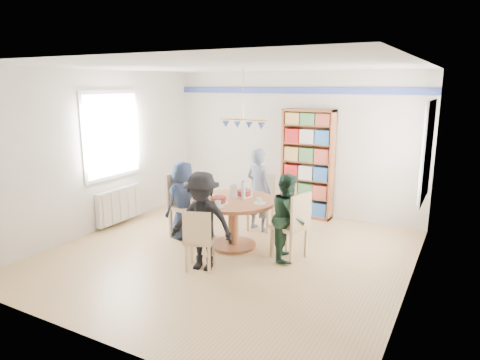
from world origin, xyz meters
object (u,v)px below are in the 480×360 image
Objects in this scene: radiator at (119,205)px; bookshelf at (308,165)px; chair_left at (182,201)px; person_left at (183,200)px; chair_right at (294,223)px; person_near at (202,221)px; person_right at (288,217)px; person_far at (259,190)px; chair_near at (199,237)px; dining_table at (233,212)px; chair_far at (262,199)px.

radiator is 0.49× the size of bookshelf.
person_left reaches higher than chair_left.
person_near is (-0.95, -0.91, 0.13)m from chair_right.
person_right is 0.88× the size of person_far.
bookshelf reaches higher than chair_near.
dining_table is 1.00m from chair_left.
chair_near is at bearing -112.50° from person_near.
person_near is (0.01, 0.07, 0.21)m from chair_near.
person_far is at bearing 24.69° from person_right.
chair_far reaches higher than dining_table.
chair_left reaches higher than chair_far.
radiator is at bearing 158.00° from chair_near.
bookshelf is (-0.55, 2.02, 0.45)m from chair_right.
radiator is 0.77× the size of dining_table.
person_right is (0.91, -1.03, 0.10)m from chair_far.
person_far is 1.23m from bookshelf.
chair_right is 0.12m from person_right.
person_left is 0.89× the size of person_far.
chair_left is 2.00m from chair_right.
radiator is 2.35m from dining_table.
chair_left is 0.84× the size of person_right.
radiator is 3.26m from person_right.
person_left reaches higher than chair_right.
person_left reaches higher than dining_table.
bookshelf is at bearing -96.94° from person_far.
person_far is at bearing 146.65° from person_left.
chair_far is at bearing 149.27° from person_left.
person_far is 1.82m from person_near.
chair_right is 0.69× the size of person_far.
person_left is at bearing 134.91° from chair_near.
person_left is (-0.91, -0.05, 0.08)m from dining_table.
radiator is at bearing 37.37° from person_far.
chair_near is 0.67× the size of person_left.
chair_left is 1.38m from chair_far.
chair_near is 3.07m from bookshelf.
person_near is (1.04, -0.97, 0.10)m from chair_left.
bookshelf is (2.79, 2.04, 0.64)m from radiator.
radiator is 1.36m from chair_left.
dining_table is 1.00m from chair_right.
dining_table is at bearing -102.71° from bookshelf.
chair_near is 0.63× the size of person_near.
dining_table reaches higher than radiator.
radiator is at bearing 69.90° from person_right.
chair_right is at bearing -0.51° from dining_table.
person_left is (-0.94, 0.94, 0.17)m from chair_near.
dining_table is 0.93m from person_near.
bookshelf is at bearing 36.18° from radiator.
chair_right is 1.91m from person_left.
person_right is at bearing 0.09° from radiator.
chair_right is at bearing -74.85° from bookshelf.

